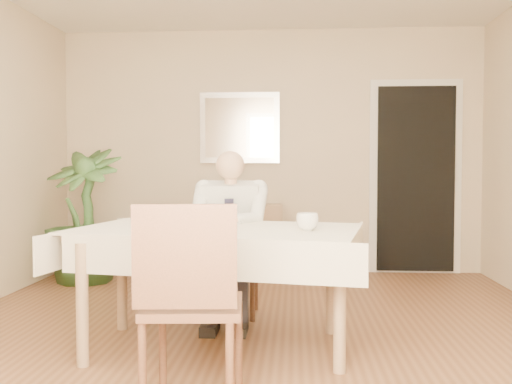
# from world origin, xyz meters

# --- Properties ---
(room) EXTENTS (5.00, 5.02, 2.60)m
(room) POSITION_xyz_m (0.00, 0.00, 1.30)
(room) COLOR brown
(room) RESTS_ON ground
(window) EXTENTS (1.34, 0.04, 1.44)m
(window) POSITION_xyz_m (0.00, -2.47, 1.45)
(window) COLOR silver
(window) RESTS_ON room
(doorway) EXTENTS (0.96, 0.07, 2.10)m
(doorway) POSITION_xyz_m (1.55, 2.46, 1.00)
(doorway) COLOR silver
(doorway) RESTS_ON ground
(mirror) EXTENTS (0.86, 0.04, 0.76)m
(mirror) POSITION_xyz_m (-0.32, 2.47, 1.55)
(mirror) COLOR silver
(mirror) RESTS_ON room
(dining_table) EXTENTS (1.89, 1.31, 0.75)m
(dining_table) POSITION_xyz_m (-0.20, -0.20, 0.67)
(dining_table) COLOR #967153
(dining_table) RESTS_ON ground
(chair_far) EXTENTS (0.43, 0.43, 0.82)m
(chair_far) POSITION_xyz_m (-0.20, 0.68, 0.46)
(chair_far) COLOR #472619
(chair_far) RESTS_ON ground
(chair_near) EXTENTS (0.49, 0.49, 0.97)m
(chair_near) POSITION_xyz_m (-0.20, -1.11, 0.55)
(chair_near) COLOR #472619
(chair_near) RESTS_ON ground
(seated_man) EXTENTS (0.48, 0.72, 1.24)m
(seated_man) POSITION_xyz_m (-0.20, 0.40, 0.69)
(seated_man) COLOR silver
(seated_man) RESTS_ON ground
(plate) EXTENTS (0.26, 0.26, 0.02)m
(plate) POSITION_xyz_m (-0.20, 0.05, 0.76)
(plate) COLOR white
(plate) RESTS_ON dining_table
(food) EXTENTS (0.14, 0.14, 0.06)m
(food) POSITION_xyz_m (-0.20, 0.05, 0.78)
(food) COLOR brown
(food) RESTS_ON dining_table
(knife) EXTENTS (0.01, 0.13, 0.01)m
(knife) POSITION_xyz_m (-0.16, -0.01, 0.78)
(knife) COLOR silver
(knife) RESTS_ON dining_table
(fork) EXTENTS (0.01, 0.13, 0.01)m
(fork) POSITION_xyz_m (-0.24, -0.01, 0.78)
(fork) COLOR silver
(fork) RESTS_ON dining_table
(coffee_mug) EXTENTS (0.15, 0.15, 0.10)m
(coffee_mug) POSITION_xyz_m (0.35, -0.31, 0.80)
(coffee_mug) COLOR white
(coffee_mug) RESTS_ON dining_table
(sideboard) EXTENTS (0.94, 0.40, 0.73)m
(sideboard) POSITION_xyz_m (-0.32, 2.32, 0.37)
(sideboard) COLOR #967153
(sideboard) RESTS_ON ground
(photo_frame_left) EXTENTS (0.10, 0.02, 0.14)m
(photo_frame_left) POSITION_xyz_m (-0.75, 2.32, 0.80)
(photo_frame_left) COLOR silver
(photo_frame_left) RESTS_ON sideboard
(photo_frame_center) EXTENTS (0.10, 0.02, 0.14)m
(photo_frame_center) POSITION_xyz_m (-0.51, 2.36, 0.80)
(photo_frame_center) COLOR silver
(photo_frame_center) RESTS_ON sideboard
(photo_frame_right) EXTENTS (0.10, 0.02, 0.14)m
(photo_frame_right) POSITION_xyz_m (-0.22, 2.35, 0.80)
(photo_frame_right) COLOR silver
(photo_frame_right) RESTS_ON sideboard
(potted_palm) EXTENTS (0.89, 0.89, 1.31)m
(potted_palm) POSITION_xyz_m (-1.78, 1.76, 0.66)
(potted_palm) COLOR #315527
(potted_palm) RESTS_ON ground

